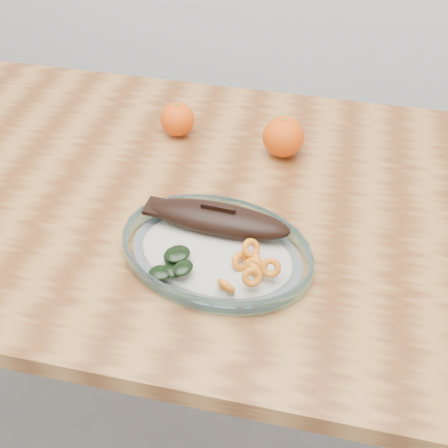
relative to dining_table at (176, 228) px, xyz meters
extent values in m
plane|color=slate|center=(0.00, 0.00, -0.65)|extent=(3.00, 3.00, 0.00)
cube|color=brown|center=(0.00, 0.00, 0.08)|extent=(1.20, 0.80, 0.04)
cylinder|color=brown|center=(-0.54, 0.34, -0.30)|extent=(0.06, 0.06, 0.71)
cylinder|color=brown|center=(0.54, 0.34, -0.30)|extent=(0.06, 0.06, 0.71)
ellipsoid|color=white|center=(0.12, -0.15, 0.10)|extent=(0.65, 0.52, 0.01)
torus|color=#8CCDD9|center=(0.12, -0.15, 0.11)|extent=(0.67, 0.67, 0.03)
ellipsoid|color=white|center=(0.12, -0.15, 0.12)|extent=(0.58, 0.45, 0.02)
ellipsoid|color=black|center=(0.11, -0.09, 0.15)|extent=(0.25, 0.09, 0.04)
ellipsoid|color=black|center=(0.11, -0.09, 0.14)|extent=(0.21, 0.07, 0.02)
cube|color=black|center=(0.00, -0.09, 0.15)|extent=(0.05, 0.04, 0.01)
cube|color=black|center=(0.11, -0.09, 0.17)|extent=(0.06, 0.01, 0.02)
torus|color=#CF5F0F|center=(0.19, -0.18, 0.14)|extent=(0.04, 0.04, 0.04)
torus|color=#CF5F0F|center=(0.19, -0.17, 0.14)|extent=(0.04, 0.04, 0.04)
torus|color=#CF5F0F|center=(0.15, -0.23, 0.14)|extent=(0.04, 0.04, 0.04)
torus|color=#CF5F0F|center=(0.16, -0.17, 0.14)|extent=(0.04, 0.05, 0.04)
torus|color=#CF5F0F|center=(0.19, -0.18, 0.14)|extent=(0.04, 0.03, 0.04)
torus|color=#CF5F0F|center=(0.21, -0.19, 0.15)|extent=(0.04, 0.03, 0.03)
torus|color=#CF5F0F|center=(0.18, -0.15, 0.15)|extent=(0.04, 0.04, 0.04)
torus|color=#CF5F0F|center=(0.19, -0.21, 0.15)|extent=(0.05, 0.04, 0.04)
ellipsoid|color=black|center=(0.06, -0.18, 0.14)|extent=(0.05, 0.05, 0.01)
ellipsoid|color=black|center=(0.06, -0.19, 0.14)|extent=(0.05, 0.05, 0.01)
ellipsoid|color=black|center=(0.05, -0.22, 0.14)|extent=(0.04, 0.04, 0.01)
ellipsoid|color=black|center=(0.06, -0.21, 0.14)|extent=(0.05, 0.04, 0.01)
ellipsoid|color=black|center=(0.06, -0.19, 0.15)|extent=(0.05, 0.05, 0.01)
ellipsoid|color=black|center=(0.06, -0.18, 0.15)|extent=(0.05, 0.05, 0.01)
ellipsoid|color=black|center=(0.08, -0.21, 0.15)|extent=(0.04, 0.04, 0.01)
sphere|color=#FF4205|center=(-0.04, 0.18, 0.13)|extent=(0.07, 0.07, 0.07)
sphere|color=#FF4205|center=(0.18, 0.16, 0.14)|extent=(0.08, 0.08, 0.08)
camera|label=1|loc=(0.27, -0.77, 0.79)|focal=45.00mm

